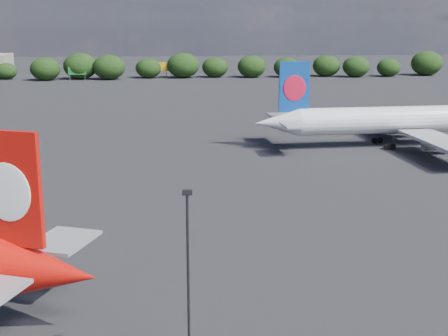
{
  "coord_description": "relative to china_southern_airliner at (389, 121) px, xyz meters",
  "views": [
    {
      "loc": [
        10.95,
        -40.06,
        20.62
      ],
      "look_at": [
        16.0,
        12.0,
        8.0
      ],
      "focal_mm": 50.0,
      "sensor_mm": 36.0,
      "label": 1
    }
  ],
  "objects": [
    {
      "name": "highway_sign",
      "position": [
        -65.55,
        118.43,
        -1.14
      ],
      "size": [
        6.0,
        0.3,
        4.5
      ],
      "color": "#146523",
      "rests_on": "ground"
    },
    {
      "name": "horizon_treeline",
      "position": [
        -43.92,
        122.68,
        -0.21
      ],
      "size": [
        208.83,
        15.4,
        9.34
      ],
      "color": "black",
      "rests_on": "ground"
    },
    {
      "name": "billboard_yellow",
      "position": [
        -35.55,
        124.43,
        -0.39
      ],
      "size": [
        5.0,
        0.3,
        5.5
      ],
      "color": "gold",
      "rests_on": "ground"
    },
    {
      "name": "china_southern_airliner",
      "position": [
        0.0,
        0.0,
        0.0
      ],
      "size": [
        42.86,
        40.72,
        14.0
      ],
      "color": "silver",
      "rests_on": "ground"
    },
    {
      "name": "apron_lamp_post",
      "position": [
        -35.45,
        -64.9,
        2.14
      ],
      "size": [
        0.55,
        0.3,
        11.51
      ],
      "color": "black",
      "rests_on": "ground"
    },
    {
      "name": "ground",
      "position": [
        -47.55,
        2.43,
        -4.26
      ],
      "size": [
        500.0,
        500.0,
        0.0
      ],
      "primitive_type": "plane",
      "color": "black",
      "rests_on": "ground"
    }
  ]
}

